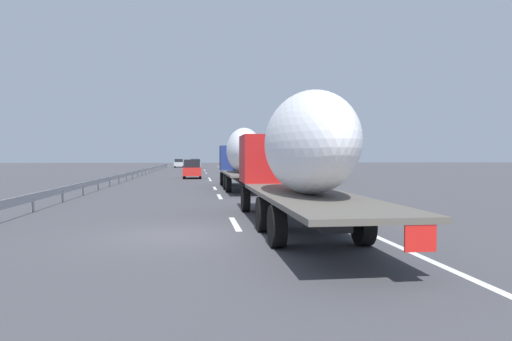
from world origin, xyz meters
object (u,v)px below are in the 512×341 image
Objects in this scene: car_red_compact at (192,169)px; car_yellow_coupe at (192,165)px; truck_trailing at (297,154)px; car_silver_hatch at (179,163)px; road_sign at (250,157)px; car_white_van at (195,164)px; truck_lead at (242,155)px.

car_yellow_coupe is at bearing 0.60° from car_red_compact.
truck_trailing is 85.79m from car_silver_hatch.
road_sign reaches higher than car_red_compact.
car_red_compact is 1.31× the size of road_sign.
car_red_compact reaches higher than car_white_van.
truck_lead is 3.28× the size of car_yellow_coupe.
truck_lead is 2.96× the size of car_silver_hatch.
road_sign is at bearing -160.27° from car_yellow_coupe.
road_sign is (-45.94, -10.00, 1.34)m from car_silver_hatch.
car_white_van is 1.32× the size of road_sign.
road_sign reaches higher than car_yellow_coupe.
car_silver_hatch is 1.43× the size of road_sign.
truck_trailing is at bearing -174.10° from car_red_compact.
car_red_compact is 8.53m from road_sign.
car_red_compact is 38.41m from car_white_van.
car_yellow_coupe is 1.29× the size of road_sign.
car_silver_hatch is 13.19m from car_white_van.
car_red_compact is at bearing 5.90° from truck_trailing.
truck_trailing reaches higher than car_red_compact.
truck_lead is 55.26m from car_white_van.
car_white_van reaches higher than car_silver_hatch.
car_yellow_coupe is 20.52m from road_sign.
truck_trailing reaches higher than car_white_van.
truck_lead is 3.23× the size of car_red_compact.
car_yellow_coupe is at bearing 19.73° from road_sign.
car_white_van is at bearing 2.67° from truck_trailing.
car_yellow_coupe is (24.46, 0.26, -0.07)m from car_red_compact.
car_yellow_coupe is (-13.95, 0.41, -0.04)m from car_white_van.
car_white_van is (55.14, 3.40, -1.43)m from truck_lead.
truck_trailing is 72.88m from car_white_van.
truck_trailing is at bearing -175.38° from car_silver_hatch.
truck_trailing reaches higher than car_yellow_coupe.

